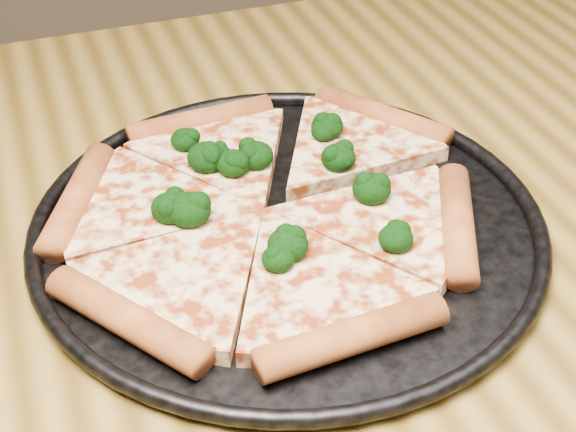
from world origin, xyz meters
name	(u,v)px	position (x,y,z in m)	size (l,w,h in m)	color
dining_table	(172,368)	(0.00, 0.00, 0.66)	(1.20, 0.90, 0.75)	olive
pizza_pan	(288,224)	(0.11, 0.03, 0.76)	(0.41, 0.41, 0.02)	black
pizza	(268,208)	(0.10, 0.04, 0.77)	(0.38, 0.34, 0.03)	beige
broccoli_florets	(266,180)	(0.10, 0.06, 0.78)	(0.19, 0.21, 0.03)	black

